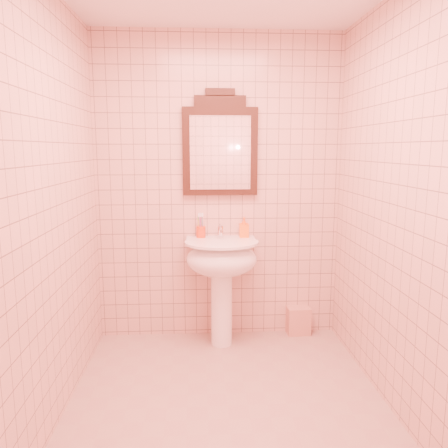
{
  "coord_description": "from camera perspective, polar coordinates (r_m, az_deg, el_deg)",
  "views": [
    {
      "loc": [
        -0.17,
        -2.48,
        1.58
      ],
      "look_at": [
        0.01,
        0.55,
        1.06
      ],
      "focal_mm": 35.0,
      "sensor_mm": 36.0,
      "label": 1
    }
  ],
  "objects": [
    {
      "name": "faucet",
      "position": [
        3.55,
        -0.44,
        -0.9
      ],
      "size": [
        0.04,
        0.16,
        0.11
      ],
      "color": "white",
      "rests_on": "pedestal_sink"
    },
    {
      "name": "soap_dispenser",
      "position": [
        3.57,
        2.63,
        -0.44
      ],
      "size": [
        0.08,
        0.08,
        0.17
      ],
      "primitive_type": "imported",
      "rotation": [
        0.0,
        0.0,
        -0.02
      ],
      "color": "orange",
      "rests_on": "pedestal_sink"
    },
    {
      "name": "back_wall",
      "position": [
        3.6,
        -0.68,
        4.54
      ],
      "size": [
        2.0,
        0.02,
        2.5
      ],
      "primitive_type": "cube",
      "color": "#CEA090",
      "rests_on": "floor"
    },
    {
      "name": "mirror",
      "position": [
        3.56,
        -0.51,
        10.05
      ],
      "size": [
        0.6,
        0.06,
        0.84
      ],
      "color": "black",
      "rests_on": "back_wall"
    },
    {
      "name": "pedestal_sink",
      "position": [
        3.48,
        -0.31,
        -5.5
      ],
      "size": [
        0.58,
        0.58,
        0.86
      ],
      "color": "white",
      "rests_on": "floor"
    },
    {
      "name": "toothbrush_cup",
      "position": [
        3.57,
        -3.04,
        -0.97
      ],
      "size": [
        0.08,
        0.08,
        0.18
      ],
      "rotation": [
        0.0,
        0.0,
        0.11
      ],
      "color": "red",
      "rests_on": "pedestal_sink"
    },
    {
      "name": "towel",
      "position": [
        3.91,
        9.68,
        -12.33
      ],
      "size": [
        0.2,
        0.14,
        0.24
      ],
      "primitive_type": "cube",
      "rotation": [
        0.0,
        0.0,
        0.04
      ],
      "color": "tan",
      "rests_on": "floor"
    },
    {
      "name": "floor",
      "position": [
        2.94,
        0.47,
        -22.64
      ],
      "size": [
        2.2,
        2.2,
        0.0
      ],
      "primitive_type": "plane",
      "color": "tan",
      "rests_on": "ground"
    }
  ]
}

